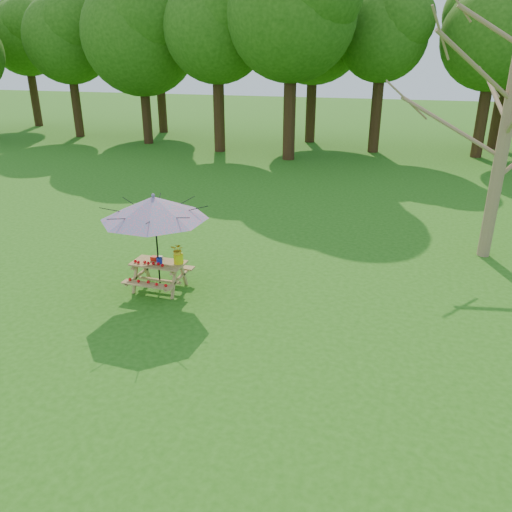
% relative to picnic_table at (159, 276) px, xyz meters
% --- Properties ---
extents(picnic_table, '(1.20, 1.32, 0.67)m').
position_rel_picnic_table_xyz_m(picnic_table, '(0.00, 0.00, 0.00)').
color(picnic_table, '#AC7D4D').
rests_on(picnic_table, ground).
extents(patio_umbrella, '(3.13, 3.13, 2.27)m').
position_rel_picnic_table_xyz_m(patio_umbrella, '(0.00, 0.00, 1.62)').
color(patio_umbrella, black).
rests_on(patio_umbrella, ground).
extents(produce_bins, '(0.33, 0.33, 0.13)m').
position_rel_picnic_table_xyz_m(produce_bins, '(-0.04, 0.05, 0.40)').
color(produce_bins, red).
rests_on(produce_bins, picnic_table).
extents(tomatoes_row, '(0.77, 0.13, 0.07)m').
position_rel_picnic_table_xyz_m(tomatoes_row, '(-0.15, -0.18, 0.38)').
color(tomatoes_row, red).
rests_on(tomatoes_row, picnic_table).
extents(flower_bucket, '(0.29, 0.26, 0.48)m').
position_rel_picnic_table_xyz_m(flower_bucket, '(0.46, 0.09, 0.60)').
color(flower_bucket, '#F4F30C').
rests_on(flower_bucket, picnic_table).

